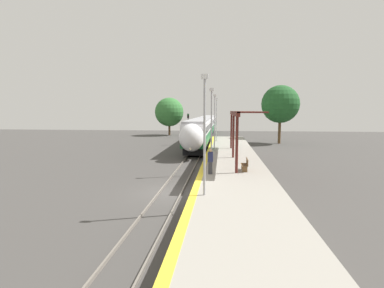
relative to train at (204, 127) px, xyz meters
The scene contains 15 objects.
ground_plane 35.46m from the train, 90.00° to the right, with size 120.00×120.00×0.00m, color #423F3D.
rail_left 35.46m from the train, 91.17° to the right, with size 0.08×90.00×0.15m, color slate.
rail_right 35.46m from the train, 88.83° to the right, with size 0.08×90.00×0.15m, color slate.
train is the anchor object (origin of this frame).
platform_right 35.67m from the train, 83.32° to the right, with size 5.09×64.00×0.95m.
platform_bench 32.76m from the train, 81.29° to the right, with size 0.44×1.45×0.89m.
person_waiting 33.83m from the train, 85.83° to the right, with size 0.36×0.23×1.76m.
railway_signal 8.44m from the train, 103.95° to the right, with size 0.28×0.28×4.81m.
lamppost_near 39.08m from the train, 86.52° to the right, with size 0.36×0.20×6.14m.
lamppost_mid 29.86m from the train, 85.44° to the right, with size 0.36×0.20×6.14m.
lamppost_far 20.68m from the train, 83.40° to the right, with size 0.36×0.20×6.14m.
lamppost_farthest 11.61m from the train, 78.05° to the right, with size 0.36×0.20×6.14m.
station_canopy 26.80m from the train, 79.54° to the right, with size 2.02×16.92×4.30m.
background_tree_left 12.72m from the train, 130.77° to the left, with size 6.13×6.13×8.05m.
background_tree_right 13.86m from the train, 21.40° to the right, with size 5.99×5.99×9.31m.
Camera 1 is at (3.28, -18.64, 5.28)m, focal length 28.00 mm.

